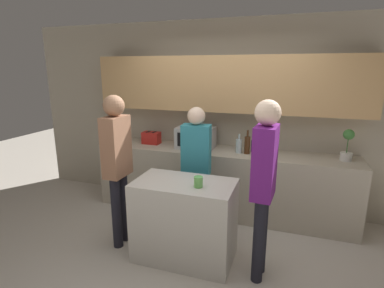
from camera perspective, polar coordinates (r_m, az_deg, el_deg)
ground_plane at (r=3.38m, az=-0.71°, el=-22.74°), size 14.00×14.00×0.00m
back_wall at (r=4.33m, az=6.62°, el=7.56°), size 6.40×0.40×2.70m
back_counter at (r=4.33m, az=5.44°, el=-7.12°), size 3.60×0.62×0.92m
kitchen_island at (r=3.33m, az=-1.43°, el=-14.35°), size 1.05×0.60×0.88m
microwave at (r=4.29m, az=0.71°, el=1.27°), size 0.52×0.39×0.30m
toaster at (r=4.57m, az=-7.75°, el=1.17°), size 0.26×0.16×0.18m
potted_plant at (r=4.13m, az=27.50°, el=-0.17°), size 0.14×0.14×0.40m
bottle_0 at (r=4.08m, az=8.91°, el=-0.32°), size 0.08×0.08×0.26m
bottle_1 at (r=4.05m, az=10.47°, el=-0.14°), size 0.08×0.08×0.32m
bottle_2 at (r=4.17m, az=11.69°, el=-0.34°), size 0.08×0.08×0.22m
cup_0 at (r=3.00m, az=1.22°, el=-7.22°), size 0.09×0.09×0.11m
person_left at (r=3.45m, az=-14.08°, el=-2.63°), size 0.23×0.34×1.76m
person_center at (r=2.86m, az=13.53°, el=-5.92°), size 0.23×0.35×1.77m
person_right at (r=3.64m, az=0.80°, el=-3.20°), size 0.36×0.22×1.60m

